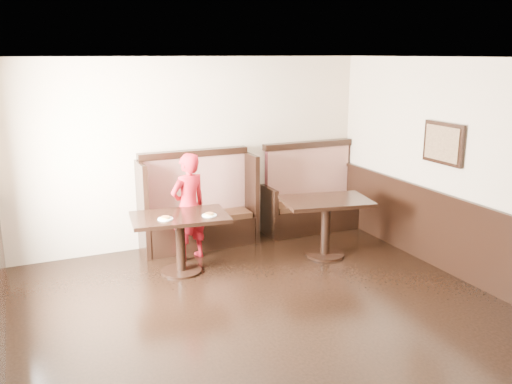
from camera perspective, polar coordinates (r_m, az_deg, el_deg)
ground at (r=5.61m, az=4.96°, el=-16.12°), size 7.00×7.00×0.00m
room_shell at (r=5.40m, az=0.84°, el=-9.31°), size 7.00×7.00×7.00m
booth_main at (r=8.20m, az=-6.14°, el=-2.09°), size 1.75×0.72×1.45m
booth_neighbor at (r=8.98m, az=5.78°, el=-0.93°), size 1.65×0.72×1.45m
table_main at (r=7.19m, az=-8.00°, el=-3.85°), size 1.33×0.92×0.79m
table_neighbor at (r=7.77m, az=7.39°, el=-2.28°), size 1.33×1.00×0.84m
child at (r=7.61m, az=-7.10°, el=-1.57°), size 0.64×0.52×1.53m
pizza_plate_left at (r=6.99m, az=-9.51°, el=-2.74°), size 0.20×0.20×0.04m
pizza_plate_right at (r=7.07m, az=-4.92°, el=-2.39°), size 0.19×0.19×0.04m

